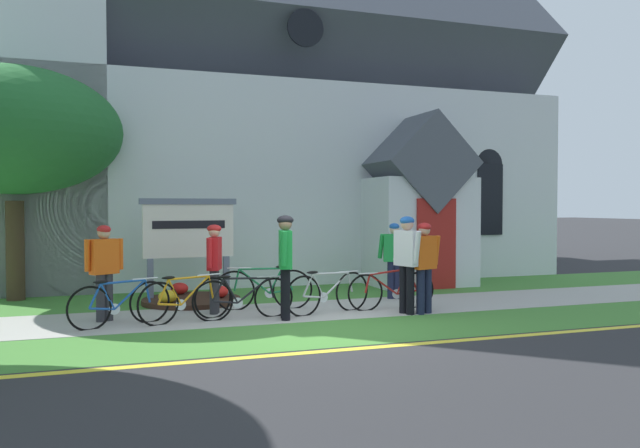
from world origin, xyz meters
TOP-DOWN VIEW (x-y plane):
  - ground at (0.00, 4.00)m, footprint 140.00×140.00m
  - sidewalk_slab at (1.31, 1.42)m, footprint 32.00×2.10m
  - grass_verge at (1.31, -0.57)m, footprint 32.00×1.87m
  - church_lawn at (1.31, 3.68)m, footprint 24.00×2.41m
  - curb_paint_stripe at (1.31, -1.66)m, footprint 28.00×0.16m
  - church_building at (0.82, 8.91)m, footprint 15.30×10.45m
  - church_sign at (-1.63, 3.40)m, footprint 1.96×0.25m
  - flower_bed at (-1.64, 3.04)m, footprint 1.93×1.93m
  - bicycle_blue at (-1.96, 1.05)m, footprint 1.63×0.67m
  - bicycle_orange at (-1.01, 1.00)m, footprint 1.77×0.15m
  - bicycle_silver at (1.82, 1.08)m, footprint 1.77×0.08m
  - bicycle_white at (0.54, 1.06)m, footprint 1.75×0.52m
  - bicycle_green at (-3.01, 1.01)m, footprint 1.60×0.64m
  - bicycle_yellow at (-0.45, 1.83)m, footprint 1.82×0.32m
  - cyclist_in_yellow_jersey at (2.41, 2.23)m, footprint 0.56×0.44m
  - cyclist_in_red_jersey at (1.84, 0.52)m, footprint 0.33×0.80m
  - cyclist_in_white_jersey at (-1.40, 1.66)m, footprint 0.34×0.64m
  - cyclist_in_green_jersey at (-3.25, 1.52)m, footprint 0.61×0.39m
  - cyclist_in_orange_jersey at (-0.35, 0.71)m, footprint 0.33×0.74m
  - cyclist_in_blue_jersey at (2.14, 0.45)m, footprint 0.64×0.34m
  - roadside_conifer at (8.12, 10.05)m, footprint 2.87×2.87m
  - yard_deciduous_tree at (-4.98, 4.57)m, footprint 4.26×4.26m
  - distant_hill at (4.55, 75.85)m, footprint 83.19×50.66m

SIDE VIEW (x-z plane):
  - ground at x=0.00m, z-range 0.00..0.00m
  - distant_hill at x=4.55m, z-range -10.68..10.68m
  - curb_paint_stripe at x=1.31m, z-range 0.00..0.01m
  - grass_verge at x=1.31m, z-range 0.00..0.01m
  - church_lawn at x=1.31m, z-range 0.00..0.01m
  - sidewalk_slab at x=1.31m, z-range 0.00..0.01m
  - flower_bed at x=-1.64m, z-range -0.09..0.25m
  - bicycle_silver at x=1.82m, z-range -0.04..0.77m
  - bicycle_orange at x=-1.01m, z-range -0.03..0.75m
  - bicycle_green at x=-3.01m, z-range -0.02..0.76m
  - bicycle_blue at x=-1.96m, z-range -0.03..0.78m
  - bicycle_white at x=0.54m, z-range -0.02..0.78m
  - bicycle_yellow at x=-0.45m, z-range -0.03..0.81m
  - cyclist_in_yellow_jersey at x=2.41m, z-range 0.12..1.69m
  - cyclist_in_white_jersey at x=-1.40m, z-range 0.13..1.72m
  - cyclist_in_green_jersey at x=-3.25m, z-range 0.13..1.74m
  - cyclist_in_blue_jersey at x=2.14m, z-range 0.13..1.76m
  - cyclist_in_red_jersey at x=1.84m, z-range 0.16..1.90m
  - cyclist_in_orange_jersey at x=-0.35m, z-range 0.17..1.94m
  - church_sign at x=-1.63m, z-range 0.35..2.42m
  - yard_deciduous_tree at x=-4.98m, z-range 1.07..5.81m
  - roadside_conifer at x=8.12m, z-range 1.09..7.36m
  - church_building at x=0.82m, z-range -2.22..11.66m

